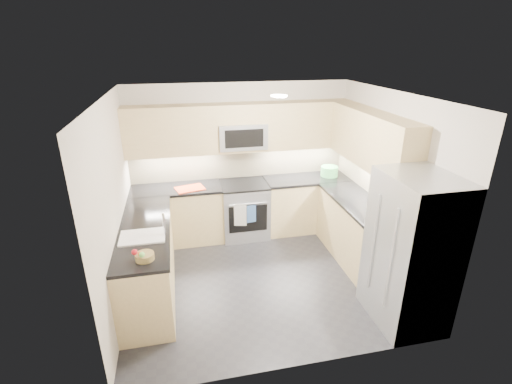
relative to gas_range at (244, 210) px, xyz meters
name	(u,v)px	position (x,y,z in m)	size (l,w,h in m)	color
floor	(261,276)	(0.00, -1.28, -0.46)	(3.60, 3.20, 0.00)	#26262C
ceiling	(262,95)	(0.00, -1.28, 2.04)	(3.60, 3.20, 0.02)	beige
wall_back	(240,159)	(0.00, 0.32, 0.79)	(3.60, 0.02, 2.50)	#BFB4A7
wall_front	(302,262)	(0.00, -2.88, 0.79)	(3.60, 0.02, 2.50)	#BFB4A7
wall_left	(115,207)	(-1.80, -1.28, 0.79)	(0.02, 3.20, 2.50)	#BFB4A7
wall_right	(388,184)	(1.80, -1.28, 0.79)	(0.02, 3.20, 2.50)	#BFB4A7
base_cab_back_left	(178,216)	(-1.09, 0.02, -0.01)	(1.42, 0.60, 0.90)	#D2BA7F
base_cab_back_right	(305,204)	(1.09, 0.02, -0.01)	(1.42, 0.60, 0.90)	#D2BA7F
base_cab_right	(357,232)	(1.50, -1.12, -0.01)	(0.60, 1.70, 0.90)	#D2BA7F
base_cab_peninsula	(148,262)	(-1.50, -1.28, -0.01)	(0.60, 2.00, 0.90)	#D2BA7F
countertop_back_left	(176,189)	(-1.09, 0.02, 0.47)	(1.42, 0.63, 0.04)	black
countertop_back_right	(307,179)	(1.09, 0.02, 0.47)	(1.42, 0.63, 0.04)	black
countertop_right	(361,204)	(1.50, -1.12, 0.47)	(0.63, 1.70, 0.04)	black
countertop_peninsula	(144,229)	(-1.50, -1.28, 0.47)	(0.63, 2.00, 0.04)	black
upper_cab_back	(242,127)	(0.00, 0.15, 1.37)	(3.60, 0.35, 0.75)	#D2BA7F
upper_cab_right	(372,139)	(1.62, -1.00, 1.37)	(0.35, 1.95, 0.75)	#D2BA7F
backsplash_back	(240,162)	(0.00, 0.32, 0.74)	(3.60, 0.01, 0.51)	tan
backsplash_right	(371,177)	(1.80, -0.82, 0.74)	(0.01, 2.30, 0.51)	tan
gas_range	(244,210)	(0.00, 0.00, 0.00)	(0.76, 0.65, 0.91)	#999BA1
range_cooktop	(244,185)	(0.00, 0.00, 0.46)	(0.76, 0.65, 0.03)	black
oven_door_glass	(248,219)	(0.00, -0.33, -0.01)	(0.62, 0.02, 0.45)	black
oven_handle	(248,204)	(0.00, -0.35, 0.26)	(0.02, 0.02, 0.60)	#B2B5BA
microwave	(242,136)	(0.00, 0.12, 1.24)	(0.76, 0.40, 0.40)	#92949A
microwave_door	(244,139)	(0.00, -0.08, 1.24)	(0.60, 0.01, 0.28)	black
refrigerator	(411,252)	(1.45, -2.43, 0.45)	(0.70, 0.90, 1.80)	#A5A9AD
fridge_handle_left	(390,260)	(1.08, -2.61, 0.49)	(0.02, 0.02, 1.20)	#B2B5BA
fridge_handle_right	(373,243)	(1.08, -2.25, 0.49)	(0.02, 0.02, 1.20)	#B2B5BA
sink_basin	(143,242)	(-1.50, -1.53, 0.42)	(0.52, 0.38, 0.16)	white
faucet	(164,225)	(-1.24, -1.53, 0.62)	(0.03, 0.03, 0.28)	silver
utensil_bowl	(329,171)	(1.49, 0.04, 0.57)	(0.29, 0.29, 0.17)	#49AB53
cutting_board	(190,188)	(-0.87, -0.07, 0.49)	(0.43, 0.30, 0.01)	red
fruit_basket	(145,257)	(-1.44, -2.03, 0.52)	(0.20, 0.20, 0.07)	olive
fruit_apple	(134,252)	(-1.53, -2.05, 0.60)	(0.06, 0.06, 0.06)	red
fruit_pear	(142,255)	(-1.46, -2.12, 0.60)	(0.06, 0.06, 0.06)	#6EC554
dish_towel_check	(240,215)	(-0.13, -0.37, 0.10)	(0.20, 0.02, 0.37)	silver
dish_towel_blue	(251,214)	(0.04, -0.37, 0.10)	(0.15, 0.01, 0.29)	#315388
fruit_orange	(140,254)	(-1.47, -2.10, 0.60)	(0.06, 0.06, 0.06)	#D35217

